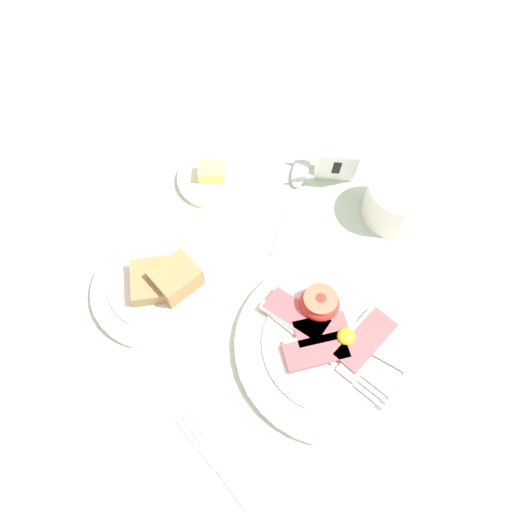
{
  "coord_description": "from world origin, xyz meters",
  "views": [
    {
      "loc": [
        0.02,
        -0.26,
        0.62
      ],
      "look_at": [
        -0.06,
        0.07,
        0.02
      ],
      "focal_mm": 35.0,
      "sensor_mm": 36.0,
      "label": 1
    }
  ],
  "objects_px": {
    "breakfast_plate": "(330,340)",
    "butter_dish": "(213,178)",
    "bread_plate": "(158,285)",
    "sugar_cup": "(397,200)",
    "number_card": "(336,162)",
    "teaspoon_by_saucer": "(296,184)",
    "fork_on_cloth": "(230,481)"
  },
  "relations": [
    {
      "from": "sugar_cup",
      "to": "fork_on_cloth",
      "type": "height_order",
      "value": "sugar_cup"
    },
    {
      "from": "breakfast_plate",
      "to": "number_card",
      "type": "height_order",
      "value": "number_card"
    },
    {
      "from": "breakfast_plate",
      "to": "sugar_cup",
      "type": "distance_m",
      "value": 0.23
    },
    {
      "from": "sugar_cup",
      "to": "teaspoon_by_saucer",
      "type": "height_order",
      "value": "sugar_cup"
    },
    {
      "from": "bread_plate",
      "to": "fork_on_cloth",
      "type": "distance_m",
      "value": 0.26
    },
    {
      "from": "teaspoon_by_saucer",
      "to": "bread_plate",
      "type": "bearing_deg",
      "value": 148.6
    },
    {
      "from": "sugar_cup",
      "to": "butter_dish",
      "type": "xyz_separation_m",
      "value": [
        -0.28,
        -0.0,
        -0.03
      ]
    },
    {
      "from": "number_card",
      "to": "teaspoon_by_saucer",
      "type": "bearing_deg",
      "value": -160.08
    },
    {
      "from": "number_card",
      "to": "butter_dish",
      "type": "bearing_deg",
      "value": -173.14
    },
    {
      "from": "butter_dish",
      "to": "fork_on_cloth",
      "type": "relative_size",
      "value": 0.7
    },
    {
      "from": "number_card",
      "to": "teaspoon_by_saucer",
      "type": "xyz_separation_m",
      "value": [
        -0.05,
        -0.03,
        -0.03
      ]
    },
    {
      "from": "bread_plate",
      "to": "sugar_cup",
      "type": "distance_m",
      "value": 0.36
    },
    {
      "from": "fork_on_cloth",
      "to": "breakfast_plate",
      "type": "bearing_deg",
      "value": -76.74
    },
    {
      "from": "butter_dish",
      "to": "fork_on_cloth",
      "type": "xyz_separation_m",
      "value": [
        0.14,
        -0.41,
        -0.01
      ]
    },
    {
      "from": "butter_dish",
      "to": "teaspoon_by_saucer",
      "type": "relative_size",
      "value": 0.57
    },
    {
      "from": "breakfast_plate",
      "to": "bread_plate",
      "type": "xyz_separation_m",
      "value": [
        -0.24,
        0.02,
        0.0
      ]
    },
    {
      "from": "sugar_cup",
      "to": "fork_on_cloth",
      "type": "xyz_separation_m",
      "value": [
        -0.14,
        -0.41,
        -0.03
      ]
    },
    {
      "from": "sugar_cup",
      "to": "number_card",
      "type": "bearing_deg",
      "value": 154.25
    },
    {
      "from": "bread_plate",
      "to": "teaspoon_by_saucer",
      "type": "bearing_deg",
      "value": 56.15
    },
    {
      "from": "number_card",
      "to": "bread_plate",
      "type": "bearing_deg",
      "value": -137.18
    },
    {
      "from": "breakfast_plate",
      "to": "number_card",
      "type": "xyz_separation_m",
      "value": [
        -0.04,
        0.27,
        0.03
      ]
    },
    {
      "from": "fork_on_cloth",
      "to": "teaspoon_by_saucer",
      "type": "bearing_deg",
      "value": -51.97
    },
    {
      "from": "number_card",
      "to": "sugar_cup",
      "type": "bearing_deg",
      "value": -33.98
    },
    {
      "from": "sugar_cup",
      "to": "bread_plate",
      "type": "bearing_deg",
      "value": -145.78
    },
    {
      "from": "bread_plate",
      "to": "butter_dish",
      "type": "relative_size",
      "value": 1.58
    },
    {
      "from": "bread_plate",
      "to": "number_card",
      "type": "distance_m",
      "value": 0.32
    },
    {
      "from": "number_card",
      "to": "fork_on_cloth",
      "type": "relative_size",
      "value": 0.47
    },
    {
      "from": "breakfast_plate",
      "to": "bread_plate",
      "type": "bearing_deg",
      "value": 174.73
    },
    {
      "from": "butter_dish",
      "to": "bread_plate",
      "type": "bearing_deg",
      "value": -95.4
    },
    {
      "from": "teaspoon_by_saucer",
      "to": "number_card",
      "type": "bearing_deg",
      "value": -59.38
    },
    {
      "from": "breakfast_plate",
      "to": "butter_dish",
      "type": "xyz_separation_m",
      "value": [
        -0.22,
        0.22,
        -0.0
      ]
    },
    {
      "from": "bread_plate",
      "to": "teaspoon_by_saucer",
      "type": "relative_size",
      "value": 0.9
    }
  ]
}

